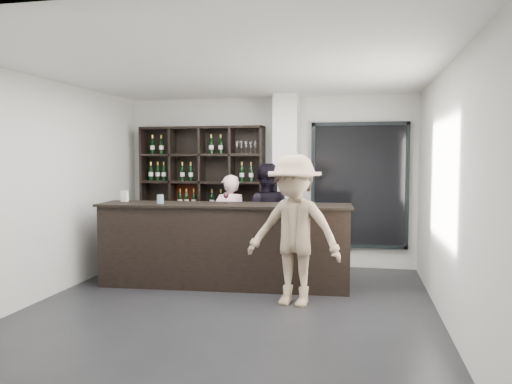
% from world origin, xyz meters
% --- Properties ---
extents(floor, '(5.00, 5.50, 0.01)m').
position_xyz_m(floor, '(0.00, 0.00, -0.01)').
color(floor, black).
rests_on(floor, ground).
extents(wine_shelf, '(2.20, 0.35, 2.40)m').
position_xyz_m(wine_shelf, '(-1.15, 2.57, 1.20)').
color(wine_shelf, black).
rests_on(wine_shelf, floor).
extents(structural_column, '(0.40, 0.40, 2.90)m').
position_xyz_m(structural_column, '(0.35, 2.47, 1.45)').
color(structural_column, silver).
rests_on(structural_column, floor).
extents(glass_panel, '(1.60, 0.08, 2.10)m').
position_xyz_m(glass_panel, '(1.55, 2.69, 1.40)').
color(glass_panel, black).
rests_on(glass_panel, floor).
extents(tasting_counter, '(3.63, 0.75, 1.20)m').
position_xyz_m(tasting_counter, '(-0.35, 1.10, 0.60)').
color(tasting_counter, black).
rests_on(tasting_counter, floor).
extents(taster_pink, '(0.68, 0.58, 1.58)m').
position_xyz_m(taster_pink, '(-0.54, 2.13, 0.79)').
color(taster_pink, '#F9C0CA').
rests_on(taster_pink, floor).
extents(taster_black, '(0.93, 0.76, 1.77)m').
position_xyz_m(taster_black, '(0.09, 2.02, 0.88)').
color(taster_black, black).
rests_on(taster_black, floor).
extents(customer, '(1.35, 0.95, 1.90)m').
position_xyz_m(customer, '(0.75, 0.40, 0.95)').
color(customer, '#8D755B').
rests_on(customer, floor).
extents(wine_glass, '(0.10, 0.10, 0.19)m').
position_xyz_m(wine_glass, '(-0.33, 1.12, 1.29)').
color(wine_glass, white).
rests_on(wine_glass, tasting_counter).
extents(spit_cup, '(0.12, 0.12, 0.13)m').
position_xyz_m(spit_cup, '(-1.26, 0.95, 1.26)').
color(spit_cup, '#CDE5F8').
rests_on(spit_cup, tasting_counter).
extents(napkin_stack, '(0.14, 0.14, 0.02)m').
position_xyz_m(napkin_stack, '(0.61, 1.20, 1.21)').
color(napkin_stack, white).
rests_on(napkin_stack, tasting_counter).
extents(card_stand, '(0.12, 0.07, 0.16)m').
position_xyz_m(card_stand, '(-1.92, 1.15, 1.28)').
color(card_stand, white).
rests_on(card_stand, tasting_counter).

